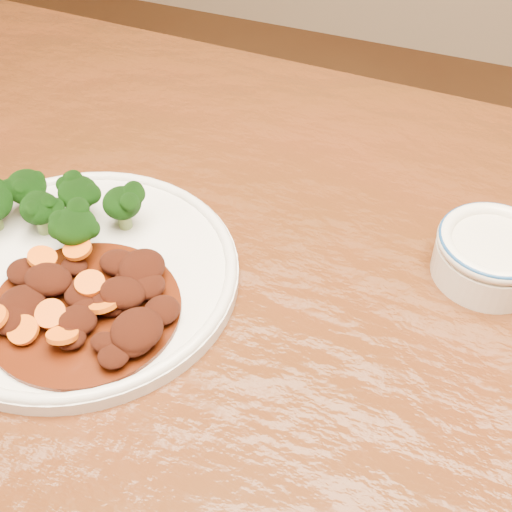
% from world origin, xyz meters
% --- Properties ---
extents(dining_table, '(1.53, 0.96, 0.75)m').
position_xyz_m(dining_table, '(0.00, 0.00, 0.67)').
color(dining_table, '#4D200D').
rests_on(dining_table, ground).
extents(dinner_plate, '(0.31, 0.31, 0.02)m').
position_xyz_m(dinner_plate, '(-0.25, -0.02, 0.76)').
color(dinner_plate, silver).
rests_on(dinner_plate, dining_table).
extents(broccoli_florets, '(0.16, 0.09, 0.05)m').
position_xyz_m(broccoli_florets, '(-0.30, 0.02, 0.79)').
color(broccoli_florets, '#79974E').
rests_on(broccoli_florets, dinner_plate).
extents(mince_stew, '(0.18, 0.17, 0.03)m').
position_xyz_m(mince_stew, '(-0.21, -0.06, 0.78)').
color(mince_stew, '#421307').
rests_on(mince_stew, dinner_plate).
extents(dip_bowl, '(0.11, 0.11, 0.05)m').
position_xyz_m(dip_bowl, '(0.12, 0.13, 0.78)').
color(dip_bowl, silver).
rests_on(dip_bowl, dining_table).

